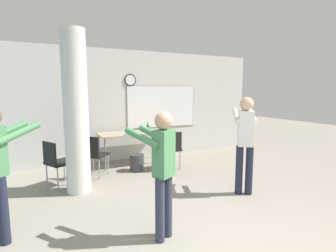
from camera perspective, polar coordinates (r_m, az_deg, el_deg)
name	(u,v)px	position (r m, az deg, el deg)	size (l,w,h in m)	color
wall_back	(120,106)	(6.81, -10.41, 4.36)	(8.00, 0.15, 2.80)	silver
support_pillar	(76,113)	(4.74, -19.41, 2.67)	(0.41, 0.41, 2.80)	silver
folding_table	(134,135)	(6.40, -7.48, -1.85)	(1.66, 0.76, 0.78)	tan
bottle_on_table	(148,128)	(6.46, -4.43, -0.47)	(0.07, 0.07, 0.23)	#1E6B2D
waste_bin	(137,162)	(5.95, -6.77, -7.89)	(0.31, 0.31, 0.37)	#38383D
chair_table_left	(94,153)	(5.64, -15.87, -5.62)	(0.62, 0.62, 0.87)	black
chair_table_right	(171,147)	(5.93, 0.62, -4.67)	(0.44, 0.44, 0.87)	black
chair_near_pillar	(57,160)	(5.27, -23.05, -6.86)	(0.59, 0.59, 0.87)	black
person_playing_side	(245,138)	(4.65, 16.44, -2.46)	(0.60, 0.69, 1.67)	#1E2338
person_playing_front	(162,165)	(3.11, -1.32, -8.57)	(0.53, 0.62, 1.54)	#2D3347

